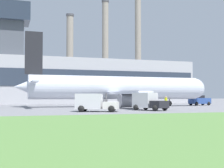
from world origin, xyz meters
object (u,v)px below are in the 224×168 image
fuel_truck (94,103)px  baggage_truck (148,102)px  ground_crew_person (166,102)px  pushback_tug (200,101)px  airplane (116,88)px

fuel_truck → baggage_truck: bearing=8.2°
fuel_truck → ground_crew_person: (11.04, 4.37, -0.10)m
pushback_tug → fuel_truck: fuel_truck is taller
baggage_truck → ground_crew_person: bearing=39.1°
airplane → pushback_tug: airplane is taller
pushback_tug → ground_crew_person: pushback_tug is taller
baggage_truck → fuel_truck: size_ratio=0.89×
pushback_tug → ground_crew_person: size_ratio=2.45×
airplane → ground_crew_person: size_ratio=19.20×
airplane → ground_crew_person: airplane is taller
pushback_tug → baggage_truck: baggage_truck is taller
ground_crew_person → baggage_truck: bearing=-140.9°
baggage_truck → ground_crew_person: 5.37m
pushback_tug → baggage_truck: size_ratio=0.93×
airplane → pushback_tug: (17.40, 2.16, -2.18)m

